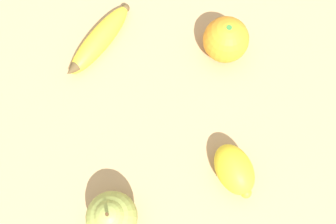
{
  "coord_description": "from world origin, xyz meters",
  "views": [
    {
      "loc": [
        -0.2,
        -0.09,
        0.63
      ],
      "look_at": [
        -0.0,
        -0.03,
        0.03
      ],
      "focal_mm": 42.0,
      "sensor_mm": 36.0,
      "label": 1
    }
  ],
  "objects_px": {
    "orange": "(226,40)",
    "lemon": "(234,170)",
    "banana": "(99,40)",
    "pear": "(113,217)"
  },
  "relations": [
    {
      "from": "orange",
      "to": "lemon",
      "type": "distance_m",
      "value": 0.22
    },
    {
      "from": "banana",
      "to": "orange",
      "type": "xyz_separation_m",
      "value": [
        0.05,
        -0.22,
        0.02
      ]
    },
    {
      "from": "banana",
      "to": "orange",
      "type": "distance_m",
      "value": 0.22
    },
    {
      "from": "orange",
      "to": "lemon",
      "type": "relative_size",
      "value": 0.79
    },
    {
      "from": "banana",
      "to": "orange",
      "type": "bearing_deg",
      "value": 121.28
    },
    {
      "from": "orange",
      "to": "lemon",
      "type": "height_order",
      "value": "orange"
    },
    {
      "from": "lemon",
      "to": "orange",
      "type": "bearing_deg",
      "value": 17.06
    },
    {
      "from": "pear",
      "to": "lemon",
      "type": "bearing_deg",
      "value": -52.39
    },
    {
      "from": "banana",
      "to": "lemon",
      "type": "distance_m",
      "value": 0.33
    },
    {
      "from": "banana",
      "to": "lemon",
      "type": "xyz_separation_m",
      "value": [
        -0.16,
        -0.28,
        0.01
      ]
    }
  ]
}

